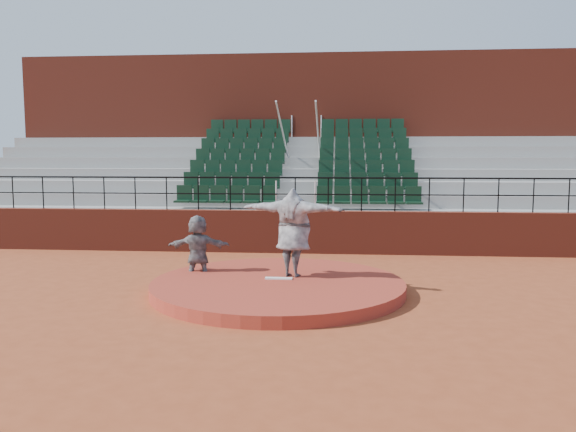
% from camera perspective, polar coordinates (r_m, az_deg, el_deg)
% --- Properties ---
extents(ground, '(90.00, 90.00, 0.00)m').
position_cam_1_polar(ground, '(12.37, -1.03, -7.70)').
color(ground, '#954121').
rests_on(ground, ground).
extents(pitchers_mound, '(5.50, 5.50, 0.25)m').
position_cam_1_polar(pitchers_mound, '(12.34, -1.03, -7.13)').
color(pitchers_mound, '#A03423').
rests_on(pitchers_mound, ground).
extents(pitching_rubber, '(0.60, 0.15, 0.03)m').
position_cam_1_polar(pitching_rubber, '(12.45, -0.95, -6.35)').
color(pitching_rubber, white).
rests_on(pitching_rubber, pitchers_mound).
extents(boundary_wall, '(24.00, 0.30, 1.30)m').
position_cam_1_polar(boundary_wall, '(17.15, 0.73, -1.61)').
color(boundary_wall, maroon).
rests_on(boundary_wall, ground).
extents(wall_railing, '(24.04, 0.05, 1.03)m').
position_cam_1_polar(wall_railing, '(17.02, 0.74, 3.00)').
color(wall_railing, black).
rests_on(wall_railing, boundary_wall).
extents(seating_deck, '(24.00, 5.97, 4.63)m').
position_cam_1_polar(seating_deck, '(20.68, 1.49, 1.92)').
color(seating_deck, gray).
rests_on(seating_deck, ground).
extents(press_box_facade, '(24.00, 3.00, 7.10)m').
position_cam_1_polar(press_box_facade, '(24.58, 2.08, 7.50)').
color(press_box_facade, maroon).
rests_on(press_box_facade, ground).
extents(pitcher, '(2.53, 1.34, 1.99)m').
position_cam_1_polar(pitcher, '(12.60, 0.53, -1.68)').
color(pitcher, black).
rests_on(pitcher, pitchers_mound).
extents(fielder, '(1.49, 0.57, 1.58)m').
position_cam_1_polar(fielder, '(13.41, -9.13, -3.25)').
color(fielder, black).
rests_on(fielder, ground).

